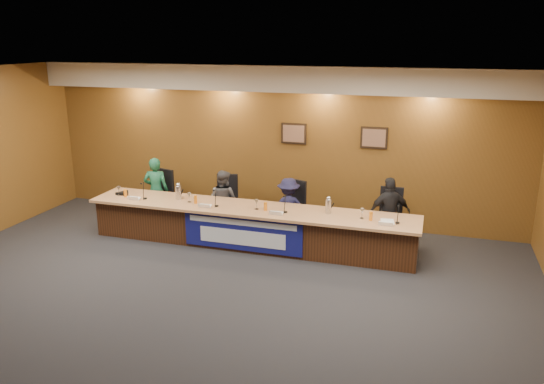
{
  "coord_description": "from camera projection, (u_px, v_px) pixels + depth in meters",
  "views": [
    {
      "loc": [
        3.09,
        -6.26,
        3.72
      ],
      "look_at": [
        0.4,
        2.47,
        1.04
      ],
      "focal_mm": 35.0,
      "sensor_mm": 36.0,
      "label": 1
    }
  ],
  "objects": [
    {
      "name": "microphone_a",
      "position": [
        145.0,
        198.0,
        10.1
      ],
      "size": [
        0.07,
        0.07,
        0.02
      ],
      "primitive_type": "cylinder",
      "color": "black",
      "rests_on": "dais_top"
    },
    {
      "name": "paper_stack",
      "position": [
        387.0,
        222.0,
        8.85
      ],
      "size": [
        0.26,
        0.33,
        0.01
      ],
      "primitive_type": "cube",
      "rotation": [
        0.0,
        0.0,
        0.14
      ],
      "color": "white",
      "rests_on": "dais_top"
    },
    {
      "name": "microphone_d",
      "position": [
        397.0,
        223.0,
        8.77
      ],
      "size": [
        0.07,
        0.07,
        0.02
      ],
      "primitive_type": "cylinder",
      "color": "black",
      "rests_on": "dais_top"
    },
    {
      "name": "water_glass_d",
      "position": [
        362.0,
        213.0,
        8.99
      ],
      "size": [
        0.08,
        0.08,
        0.18
      ],
      "primitive_type": "cylinder",
      "color": "silver",
      "rests_on": "dais_top"
    },
    {
      "name": "water_glass_c",
      "position": [
        257.0,
        204.0,
        9.47
      ],
      "size": [
        0.08,
        0.08,
        0.18
      ],
      "primitive_type": "cylinder",
      "color": "silver",
      "rests_on": "dais_top"
    },
    {
      "name": "water_glass_a",
      "position": [
        119.0,
        191.0,
        10.3
      ],
      "size": [
        0.08,
        0.08,
        0.18
      ],
      "primitive_type": "cylinder",
      "color": "silver",
      "rests_on": "dais_top"
    },
    {
      "name": "office_chair_b",
      "position": [
        225.0,
        205.0,
        10.59
      ],
      "size": [
        0.55,
        0.55,
        0.08
      ],
      "primitive_type": "cube",
      "rotation": [
        0.0,
        0.0,
        0.15
      ],
      "color": "black",
      "rests_on": "floor"
    },
    {
      "name": "office_chair_c",
      "position": [
        290.0,
        212.0,
        10.22
      ],
      "size": [
        0.63,
        0.63,
        0.08
      ],
      "primitive_type": "cube",
      "rotation": [
        0.0,
        0.0,
        -0.4
      ],
      "color": "black",
      "rests_on": "floor"
    },
    {
      "name": "panelist_c",
      "position": [
        288.0,
        208.0,
        10.09
      ],
      "size": [
        0.86,
        0.67,
        1.17
      ],
      "primitive_type": "imported",
      "rotation": [
        0.0,
        0.0,
        3.5
      ],
      "color": "#171635",
      "rests_on": "floor"
    },
    {
      "name": "carafe_left",
      "position": [
        179.0,
        193.0,
        10.05
      ],
      "size": [
        0.12,
        0.12,
        0.26
      ],
      "primitive_type": "cylinder",
      "color": "silver",
      "rests_on": "dais_top"
    },
    {
      "name": "floor",
      "position": [
        195.0,
        305.0,
        7.66
      ],
      "size": [
        10.0,
        10.0,
        0.0
      ],
      "primitive_type": "plane",
      "color": "black",
      "rests_on": "ground"
    },
    {
      "name": "wall_photo_right",
      "position": [
        374.0,
        138.0,
        10.21
      ],
      "size": [
        0.52,
        0.04,
        0.42
      ],
      "primitive_type": "cube",
      "color": "black",
      "rests_on": "wall_back"
    },
    {
      "name": "juice_glass_c",
      "position": [
        265.0,
        206.0,
        9.41
      ],
      "size": [
        0.06,
        0.06,
        0.15
      ],
      "primitive_type": "cylinder",
      "color": "orange",
      "rests_on": "dais_top"
    },
    {
      "name": "juice_glass_b",
      "position": [
        196.0,
        200.0,
        9.81
      ],
      "size": [
        0.06,
        0.06,
        0.15
      ],
      "primitive_type": "cylinder",
      "color": "orange",
      "rests_on": "dais_top"
    },
    {
      "name": "water_glass_b",
      "position": [
        189.0,
        197.0,
        9.88
      ],
      "size": [
        0.08,
        0.08,
        0.18
      ],
      "primitive_type": "cylinder",
      "color": "silver",
      "rests_on": "dais_top"
    },
    {
      "name": "nameplate_a",
      "position": [
        133.0,
        198.0,
        10.01
      ],
      "size": [
        0.24,
        0.08,
        0.1
      ],
      "primitive_type": "cube",
      "rotation": [
        0.31,
        0.0,
        0.0
      ],
      "color": "white",
      "rests_on": "dais_top"
    },
    {
      "name": "wall_photo_left",
      "position": [
        294.0,
        133.0,
        10.66
      ],
      "size": [
        0.52,
        0.04,
        0.42
      ],
      "primitive_type": "cube",
      "color": "black",
      "rests_on": "wall_back"
    },
    {
      "name": "nameplate_d",
      "position": [
        386.0,
        224.0,
        8.63
      ],
      "size": [
        0.24,
        0.08,
        0.1
      ],
      "primitive_type": "cube",
      "rotation": [
        0.31,
        0.0,
        0.0
      ],
      "color": "white",
      "rests_on": "dais_top"
    },
    {
      "name": "ceiling",
      "position": [
        185.0,
        79.0,
        6.76
      ],
      "size": [
        10.0,
        8.0,
        0.04
      ],
      "primitive_type": "cube",
      "color": "silver",
      "rests_on": "wall_back"
    },
    {
      "name": "wall_back",
      "position": [
        275.0,
        144.0,
        10.87
      ],
      "size": [
        10.0,
        0.04,
        3.2
      ],
      "primitive_type": "cube",
      "color": "brown",
      "rests_on": "floor"
    },
    {
      "name": "soffit",
      "position": [
        272.0,
        78.0,
        10.27
      ],
      "size": [
        10.0,
        0.5,
        0.5
      ],
      "primitive_type": "cube",
      "color": "beige",
      "rests_on": "wall_back"
    },
    {
      "name": "panelist_d",
      "position": [
        389.0,
        213.0,
        9.54
      ],
      "size": [
        0.85,
        0.62,
        1.33
      ],
      "primitive_type": "imported",
      "rotation": [
        0.0,
        0.0,
        3.57
      ],
      "color": "black",
      "rests_on": "floor"
    },
    {
      "name": "panelist_b",
      "position": [
        223.0,
        200.0,
        10.46
      ],
      "size": [
        0.69,
        0.6,
        1.23
      ],
      "primitive_type": "imported",
      "rotation": [
        0.0,
        0.0,
        2.9
      ],
      "color": "#47464B",
      "rests_on": "floor"
    },
    {
      "name": "juice_glass_d",
      "position": [
        371.0,
        216.0,
        8.9
      ],
      "size": [
        0.06,
        0.06,
        0.15
      ],
      "primitive_type": "cylinder",
      "color": "orange",
      "rests_on": "dais_top"
    },
    {
      "name": "office_chair_d",
      "position": [
        389.0,
        221.0,
        9.68
      ],
      "size": [
        0.49,
        0.49,
        0.08
      ],
      "primitive_type": "cube",
      "rotation": [
        0.0,
        0.0,
        -0.01
      ],
      "color": "black",
      "rests_on": "floor"
    },
    {
      "name": "banner_text_upper",
      "position": [
        242.0,
        223.0,
        9.3
      ],
      "size": [
        2.0,
        0.01,
        0.1
      ],
      "primitive_type": "cube",
      "color": "silver",
      "rests_on": "banner"
    },
    {
      "name": "dais_body",
      "position": [
        250.0,
        227.0,
        9.76
      ],
      "size": [
        6.0,
        0.8,
        0.7
      ],
      "primitive_type": "cube",
      "color": "#3A1E0F",
      "rests_on": "floor"
    },
    {
      "name": "nameplate_b",
      "position": [
        204.0,
        205.0,
        9.56
      ],
      "size": [
        0.24,
        0.08,
        0.1
      ],
      "primitive_type": "cube",
      "rotation": [
        0.31,
        0.0,
        0.0
      ],
      "color": "white",
      "rests_on": "dais_top"
    },
    {
      "name": "office_chair_a",
      "position": [
        159.0,
        199.0,
        11.01
      ],
      "size": [
        0.58,
        0.58,
        0.08
      ],
      "primitive_type": "cube",
      "rotation": [
        0.0,
        0.0,
        -0.25
      ],
      "color": "black",
      "rests_on": "floor"
    },
    {
      "name": "banner",
      "position": [
        242.0,
        233.0,
        9.37
      ],
      "size": [
        2.2,
        0.02,
        0.65
      ],
      "primitive_type": "cube",
      "color": "navy",
      "rests_on": "dais_body"
    },
    {
      "name": "banner_text_lower",
      "position": [
        242.0,
        238.0,
        9.38
      ],
      "size": [
        1.6,
        0.01,
        0.28
      ],
      "primitive_type": "cube",
      "color": "silver",
      "rests_on": "banner"
    },
    {
      "name": "nameplate_c",
      "position": [
        275.0,
        213.0,
        9.16
      ],
      "size": [
        0.24,
        0.08,
        0.1
      ],
      "primitive_type": "cube",
      "rotation": [
        0.31,
        0.0,
        0.0
      ],
      "color": "white",
      "rests_on": "dais_top"
    },
    {
      "name": "speakerphone",
      "position": [
        124.0,
        193.0,
        10.38
      ],
      "size": [
        0.32,
        0.32,
        0.05
      ],
      "primitive_type": "cylinder",
      "color": "black",
      "rests_on": "dais_top"
    },
    {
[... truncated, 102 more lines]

